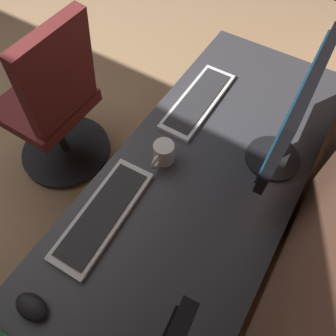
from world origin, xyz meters
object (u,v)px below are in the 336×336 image
object	(u,v)px
coffee_mug	(163,153)
drawer_pedestal	(210,203)
keyboard_main	(103,214)
office_chair	(55,110)
mouse_main	(31,307)
keyboard_spare	(198,101)
monitor_primary	(294,115)

from	to	relation	value
coffee_mug	drawer_pedestal	bearing A→B (deg)	123.17
drawer_pedestal	keyboard_main	world-z (taller)	keyboard_main
drawer_pedestal	keyboard_main	bearing A→B (deg)	-29.39
drawer_pedestal	coffee_mug	bearing A→B (deg)	-56.83
keyboard_main	office_chair	distance (m)	0.86
mouse_main	office_chair	size ratio (longest dim) A/B	0.11
mouse_main	keyboard_main	bearing A→B (deg)	-178.96
keyboard_spare	office_chair	size ratio (longest dim) A/B	0.43
monitor_primary	keyboard_spare	xyz separation A→B (m)	(-0.10, -0.37, -0.23)
drawer_pedestal	keyboard_main	distance (m)	0.62
mouse_main	coffee_mug	size ratio (longest dim) A/B	0.90
monitor_primary	keyboard_main	distance (m)	0.68
mouse_main	coffee_mug	xyz separation A→B (m)	(-0.63, 0.04, 0.03)
drawer_pedestal	keyboard_spare	world-z (taller)	keyboard_spare
drawer_pedestal	office_chair	distance (m)	0.94
monitor_primary	mouse_main	world-z (taller)	monitor_primary
keyboard_spare	monitor_primary	bearing A→B (deg)	74.72
coffee_mug	keyboard_spare	bearing A→B (deg)	-174.49
coffee_mug	office_chair	bearing A→B (deg)	-98.49
office_chair	drawer_pedestal	bearing A→B (deg)	90.41
keyboard_main	keyboard_spare	bearing A→B (deg)	178.20
keyboard_spare	coffee_mug	distance (m)	0.32
drawer_pedestal	keyboard_main	size ratio (longest dim) A/B	1.63
keyboard_main	coffee_mug	bearing A→B (deg)	170.29
office_chair	keyboard_spare	bearing A→B (deg)	106.09
office_chair	monitor_primary	bearing A→B (deg)	95.61
keyboard_main	keyboard_spare	distance (m)	0.62
drawer_pedestal	mouse_main	distance (m)	0.87
keyboard_spare	mouse_main	world-z (taller)	mouse_main
drawer_pedestal	mouse_main	world-z (taller)	mouse_main
monitor_primary	keyboard_spare	size ratio (longest dim) A/B	1.10
keyboard_spare	coffee_mug	xyz separation A→B (m)	(0.32, 0.03, 0.03)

